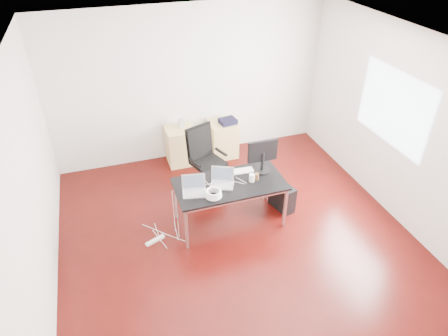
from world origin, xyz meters
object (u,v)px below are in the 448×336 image
object	(u,v)px
office_chair	(205,156)
filing_cabinet_left	(180,146)
desk	(230,186)
pc_tower	(282,196)
filing_cabinet_right	(223,139)

from	to	relation	value
office_chair	filing_cabinet_left	size ratio (longest dim) A/B	1.54
filing_cabinet_left	office_chair	bearing A→B (deg)	-75.44
desk	filing_cabinet_left	world-z (taller)	desk
office_chair	filing_cabinet_left	xyz separation A→B (m)	(-0.23, 0.88, -0.26)
filing_cabinet_left	pc_tower	xyz separation A→B (m)	(1.22, -1.85, -0.13)
filing_cabinet_left	pc_tower	distance (m)	2.22
desk	office_chair	world-z (taller)	office_chair
desk	pc_tower	xyz separation A→B (m)	(0.91, 0.06, -0.46)
filing_cabinet_right	pc_tower	world-z (taller)	filing_cabinet_right
filing_cabinet_right	pc_tower	size ratio (longest dim) A/B	1.56
desk	pc_tower	size ratio (longest dim) A/B	3.56
desk	pc_tower	world-z (taller)	desk
filing_cabinet_right	desk	bearing A→B (deg)	-105.05
desk	filing_cabinet_right	xyz separation A→B (m)	(0.51, 1.91, -0.33)
desk	filing_cabinet_right	size ratio (longest dim) A/B	2.29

